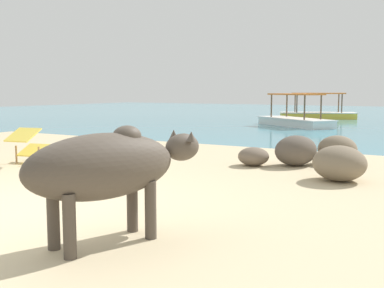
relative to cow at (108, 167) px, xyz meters
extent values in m
cube|color=#CCB78E|center=(-1.63, 0.46, -0.73)|extent=(18.00, 14.00, 0.04)
cube|color=teal|center=(-1.63, 22.46, -0.75)|extent=(60.00, 36.00, 0.03)
cylinder|color=#4C4238|center=(-0.03, 0.39, -0.43)|extent=(0.11, 0.11, 0.55)
cylinder|color=#4C4238|center=(0.26, 0.29, -0.43)|extent=(0.11, 0.11, 0.55)
cylinder|color=#4C4238|center=(-0.30, -0.39, -0.43)|extent=(0.11, 0.11, 0.55)
cylinder|color=#4C4238|center=(0.00, -0.49, -0.43)|extent=(0.11, 0.11, 0.55)
ellipsoid|color=#4C4238|center=(-0.02, -0.05, 0.01)|extent=(1.02, 1.61, 0.60)
ellipsoid|color=#4C4238|center=(0.28, 0.83, 0.11)|extent=(0.36, 0.46, 0.28)
cone|color=#4C4238|center=(0.15, 0.88, 0.23)|extent=(0.13, 0.13, 0.10)
cone|color=#4C4238|center=(0.42, 0.79, 0.23)|extent=(0.13, 0.13, 0.10)
ellipsoid|color=#4C4238|center=(0.07, 0.20, 0.27)|extent=(0.32, 0.34, 0.20)
cylinder|color=#A37A4C|center=(-4.75, 3.19, -0.64)|extent=(0.04, 0.04, 0.14)
cylinder|color=#A37A4C|center=(-4.24, 3.30, -0.64)|extent=(0.04, 0.04, 0.14)
cylinder|color=#A37A4C|center=(-4.67, 2.79, -0.54)|extent=(0.04, 0.04, 0.34)
cylinder|color=#A37A4C|center=(-4.16, 2.89, -0.54)|extent=(0.04, 0.04, 0.34)
cube|color=#EFD14C|center=(-4.45, 3.04, -0.47)|extent=(0.59, 0.52, 0.21)
cube|color=#EFD14C|center=(-4.39, 2.74, -0.14)|extent=(0.60, 0.56, 0.23)
ellipsoid|color=brown|center=(0.06, 5.23, -0.43)|extent=(0.98, 1.07, 0.56)
ellipsoid|color=#756651|center=(0.67, 5.84, -0.44)|extent=(0.85, 0.80, 0.54)
ellipsoid|color=#6B5B4C|center=(-0.62, 4.83, -0.54)|extent=(0.75, 0.76, 0.34)
ellipsoid|color=#756651|center=(1.11, 4.12, -0.43)|extent=(1.18, 1.19, 0.55)
cube|color=white|center=(-3.17, 14.96, -0.59)|extent=(3.58, 2.96, 0.28)
cube|color=white|center=(-3.17, 14.96, -0.43)|extent=(3.67, 3.05, 0.04)
cylinder|color=brown|center=(-4.27, 15.26, 0.02)|extent=(0.06, 0.06, 0.95)
cylinder|color=brown|center=(-3.83, 15.89, 0.02)|extent=(0.06, 0.06, 0.95)
cylinder|color=brown|center=(-2.50, 14.03, 0.02)|extent=(0.06, 0.06, 0.95)
cylinder|color=brown|center=(-2.06, 14.66, 0.02)|extent=(0.06, 0.06, 0.95)
cube|color=orange|center=(-3.17, 14.96, 0.53)|extent=(2.60, 2.21, 0.06)
cube|color=gold|center=(-3.75, 20.31, -0.59)|extent=(3.73, 2.50, 0.28)
cube|color=white|center=(-3.75, 20.31, -0.43)|extent=(3.82, 2.58, 0.04)
cylinder|color=brown|center=(-4.57, 19.51, 0.02)|extent=(0.06, 0.06, 0.95)
cylinder|color=brown|center=(-4.89, 20.21, 0.02)|extent=(0.06, 0.06, 0.95)
cylinder|color=brown|center=(-2.61, 20.41, 0.02)|extent=(0.06, 0.06, 0.95)
cylinder|color=brown|center=(-2.93, 21.11, 0.02)|extent=(0.06, 0.06, 0.95)
cube|color=orange|center=(-3.75, 20.31, 0.53)|extent=(2.68, 1.90, 0.06)
camera|label=1|loc=(2.81, -3.28, 0.69)|focal=44.34mm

